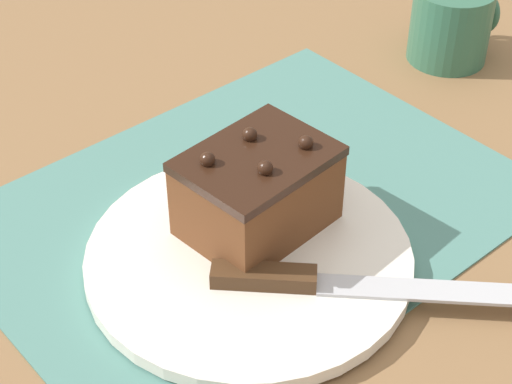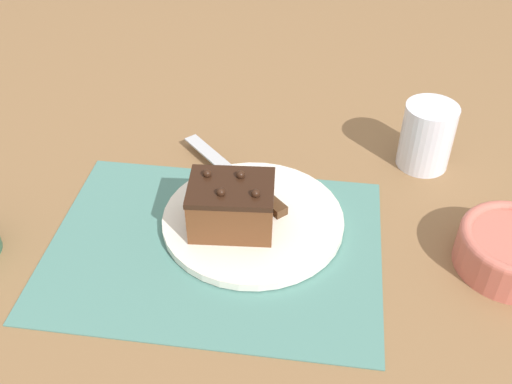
# 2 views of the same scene
# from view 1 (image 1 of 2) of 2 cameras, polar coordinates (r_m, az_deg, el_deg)

# --- Properties ---
(ground_plane) EXTENTS (3.00, 3.00, 0.00)m
(ground_plane) POSITION_cam_1_polar(r_m,az_deg,el_deg) (0.74, -0.39, -1.23)
(ground_plane) COLOR olive
(placemat_woven) EXTENTS (0.46, 0.34, 0.00)m
(placemat_woven) POSITION_cam_1_polar(r_m,az_deg,el_deg) (0.74, -0.40, -1.12)
(placemat_woven) COLOR slate
(placemat_woven) RESTS_ON ground_plane
(cake_plate) EXTENTS (0.26, 0.26, 0.01)m
(cake_plate) POSITION_cam_1_polar(r_m,az_deg,el_deg) (0.68, -0.48, -4.40)
(cake_plate) COLOR white
(cake_plate) RESTS_ON placemat_woven
(chocolate_cake) EXTENTS (0.12, 0.10, 0.08)m
(chocolate_cake) POSITION_cam_1_polar(r_m,az_deg,el_deg) (0.68, 0.09, 0.11)
(chocolate_cake) COLOR brown
(chocolate_cake) RESTS_ON cake_plate
(serving_knife) EXTENTS (0.19, 0.19, 0.01)m
(serving_knife) POSITION_cam_1_polar(r_m,az_deg,el_deg) (0.65, 4.24, -5.97)
(serving_knife) COLOR #472D19
(serving_knife) RESTS_ON cake_plate
(coffee_mug) EXTENTS (0.10, 0.09, 0.08)m
(coffee_mug) POSITION_cam_1_polar(r_m,az_deg,el_deg) (0.96, 12.92, 10.88)
(coffee_mug) COLOR #33664C
(coffee_mug) RESTS_ON ground_plane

